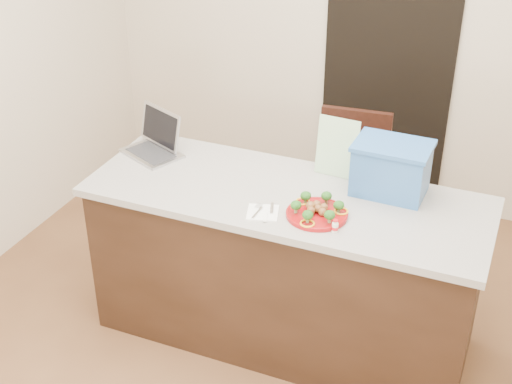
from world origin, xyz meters
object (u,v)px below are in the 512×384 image
at_px(laptop, 156,141).
at_px(yogurt_bottle, 335,227).
at_px(chair, 348,179).
at_px(island, 284,267).
at_px(napkin, 263,212).
at_px(plate, 317,214).
at_px(blue_box, 391,168).

bearing_deg(laptop, yogurt_bottle, 4.76).
height_order(laptop, chair, laptop).
bearing_deg(island, chair, 84.35).
distance_m(napkin, yogurt_bottle, 0.37).
bearing_deg(island, laptop, 168.68).
distance_m(yogurt_bottle, chair, 1.23).
bearing_deg(napkin, plate, 17.06).
xyz_separation_m(laptop, chair, (0.94, 0.72, -0.42)).
bearing_deg(napkin, blue_box, 40.16).
bearing_deg(laptop, napkin, -1.62).
bearing_deg(yogurt_bottle, laptop, 160.55).
height_order(plate, yogurt_bottle, yogurt_bottle).
xyz_separation_m(napkin, chair, (0.13, 1.11, -0.36)).
height_order(napkin, laptop, laptop).
bearing_deg(plate, laptop, 163.46).
bearing_deg(plate, yogurt_bottle, -40.11).
height_order(plate, chair, chair).
bearing_deg(napkin, yogurt_bottle, -3.90).
height_order(island, napkin, napkin).
relative_size(plate, blue_box, 0.78).
distance_m(plate, laptop, 1.10).
xyz_separation_m(plate, yogurt_bottle, (0.12, -0.10, 0.02)).
relative_size(napkin, laptop, 0.38).
bearing_deg(island, napkin, -100.08).
relative_size(island, chair, 2.07).
bearing_deg(blue_box, island, -154.38).
bearing_deg(plate, island, 145.55).
relative_size(yogurt_bottle, laptop, 0.17).
bearing_deg(laptop, blue_box, 26.10).
xyz_separation_m(yogurt_bottle, chair, (-0.24, 1.14, -0.38)).
xyz_separation_m(napkin, laptop, (-0.81, 0.39, 0.06)).
bearing_deg(yogurt_bottle, napkin, 176.10).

